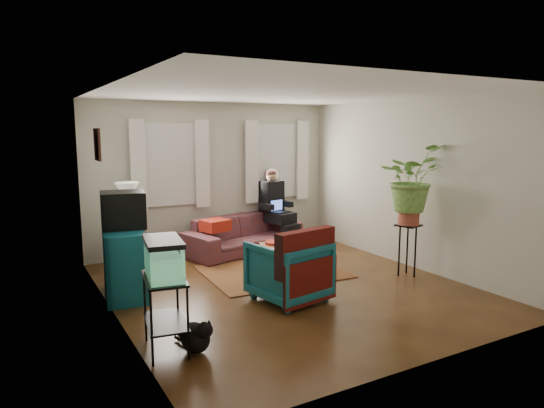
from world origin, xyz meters
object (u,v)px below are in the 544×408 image
coffee_table (293,258)px  armchair (288,267)px  side_table (130,247)px  plant_stand (407,250)px  dresser (124,263)px  aquarium_stand (166,314)px  sofa (244,228)px

coffee_table → armchair: bearing=-105.4°
side_table → armchair: bearing=-58.7°
side_table → plant_stand: 4.18m
coffee_table → dresser: bearing=-163.2°
dresser → aquarium_stand: dresser is taller
sofa → aquarium_stand: bearing=-142.0°
side_table → aquarium_stand: size_ratio=0.96×
aquarium_stand → armchair: (1.77, 0.63, 0.06)m
armchair → plant_stand: (2.06, 0.03, -0.04)m
aquarium_stand → coffee_table: bearing=43.2°
dresser → aquarium_stand: bearing=-81.7°
side_table → coffee_table: size_ratio=0.73×
sofa → plant_stand: 2.86m
aquarium_stand → dresser: bearing=98.7°
sofa → coffee_table: 1.44m
dresser → aquarium_stand: 1.79m
coffee_table → plant_stand: plant_stand is taller
aquarium_stand → plant_stand: (3.83, 0.66, 0.02)m
side_table → sofa: bearing=3.8°
dresser → coffee_table: 2.51m
side_table → dresser: 1.23m
side_table → coffee_table: 2.51m
sofa → aquarium_stand: 3.90m
dresser → side_table: bearing=82.6°
armchair → plant_stand: bearing=170.5°
dresser → coffee_table: size_ratio=1.01×
dresser → armchair: 2.11m
side_table → aquarium_stand: 3.00m
armchair → coffee_table: bearing=-134.8°
sofa → side_table: (-2.01, -0.13, -0.07)m
side_table → armchair: (1.42, -2.34, 0.07)m
dresser → plant_stand: size_ratio=1.28×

